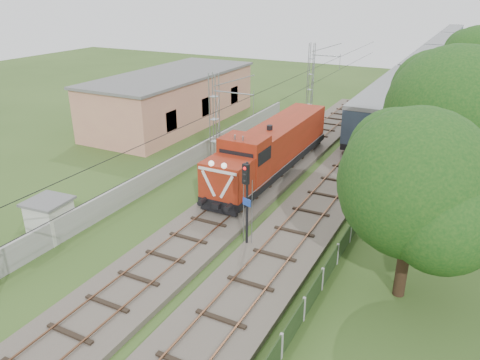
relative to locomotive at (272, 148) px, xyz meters
The scene contains 15 objects.
ground 15.35m from the locomotive, 90.00° to the right, with size 140.00×140.00×0.00m, color #314B1C.
track_main 8.43m from the locomotive, 90.00° to the right, with size 4.20×70.00×0.45m.
track_side 7.22m from the locomotive, 43.88° to the left, with size 4.20×80.00×0.45m.
catenary 4.73m from the locomotive, 132.72° to the right, with size 3.31×70.00×8.00m.
boundary_wall 7.38m from the locomotive, 153.85° to the right, with size 0.25×40.00×1.50m, color #9E9E99.
station_building 17.40m from the locomotive, 149.57° to the left, with size 8.40×20.40×5.22m.
fence 14.67m from the locomotive, 56.73° to the right, with size 0.12×32.00×1.20m.
locomotive is the anchor object (origin of this frame).
coach_rake 54.97m from the locomotive, 84.78° to the left, with size 3.24×96.64×3.74m.
signal_post 10.95m from the locomotive, 73.46° to the right, with size 0.54×0.43×5.03m.
relay_hut 16.20m from the locomotive, 117.24° to the right, with size 2.40×2.40×2.31m.
tree_a 16.13m from the locomotive, 43.67° to the right, with size 6.90×6.57×8.95m.
tree_b 13.05m from the locomotive, 10.15° to the right, with size 8.15×7.77×10.57m.
tree_c 22.26m from the locomotive, 57.21° to the left, with size 6.44×6.13×8.35m.
tree_d 28.34m from the locomotive, 63.98° to the left, with size 7.49×7.14×9.71m.
Camera 1 is at (13.06, -15.27, 13.41)m, focal length 35.00 mm.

